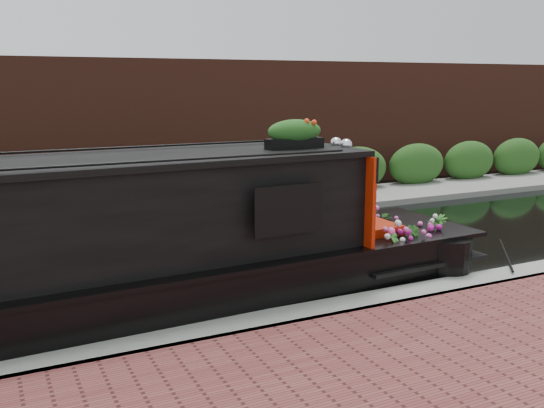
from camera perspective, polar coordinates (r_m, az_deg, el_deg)
name	(u,v)px	position (r m, az deg, el deg)	size (l,w,h in m)	color
ground	(216,265)	(11.38, -5.32, -5.76)	(80.00, 80.00, 0.00)	black
near_bank_coping	(300,329)	(8.55, 2.69, -11.67)	(40.00, 0.60, 0.50)	gray
far_bank_path	(156,220)	(15.25, -10.91, -1.48)	(40.00, 2.40, 0.34)	gray
far_hedge	(146,213)	(16.11, -11.75, -0.83)	(40.00, 1.10, 2.80)	#25511B
far_brick_wall	(128,199)	(18.11, -13.40, 0.45)	(40.00, 1.00, 8.00)	#4E251A
narrowboat	(55,269)	(8.62, -19.71, -5.78)	(12.98, 2.76, 3.03)	black
rope_fender	(449,257)	(11.67, 16.36, -4.78)	(0.38, 0.38, 0.39)	#866246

